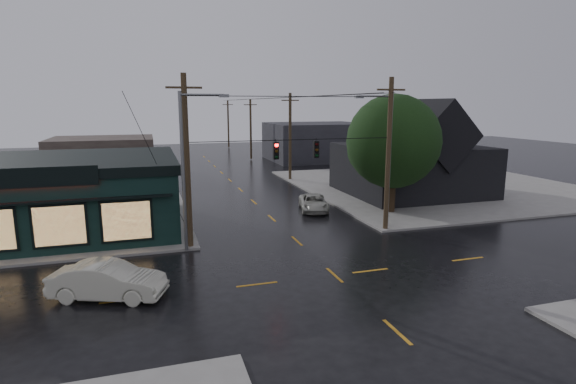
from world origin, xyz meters
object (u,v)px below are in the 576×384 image
object	(u,v)px
corner_tree	(393,142)
suv_silver	(314,203)
sedan_cream	(108,281)
utility_pole_ne	(385,230)
utility_pole_nw	(191,248)

from	to	relation	value
corner_tree	suv_silver	distance (m)	7.85
corner_tree	sedan_cream	world-z (taller)	corner_tree
corner_tree	suv_silver	world-z (taller)	corner_tree
corner_tree	sedan_cream	size ratio (longest dim) A/B	1.84
corner_tree	suv_silver	size ratio (longest dim) A/B	1.99
utility_pole_ne	sedan_cream	size ratio (longest dim) A/B	2.05
utility_pole_nw	corner_tree	bearing A→B (deg)	15.25
utility_pole_nw	suv_silver	world-z (taller)	utility_pole_nw
corner_tree	utility_pole_nw	world-z (taller)	corner_tree
utility_pole_nw	suv_silver	size ratio (longest dim) A/B	2.22
sedan_cream	suv_silver	world-z (taller)	sedan_cream
sedan_cream	suv_silver	bearing A→B (deg)	-27.39
utility_pole_ne	suv_silver	bearing A→B (deg)	110.60
corner_tree	utility_pole_ne	distance (m)	7.65
utility_pole_nw	utility_pole_ne	xyz separation A→B (m)	(13.00, 0.00, 0.00)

